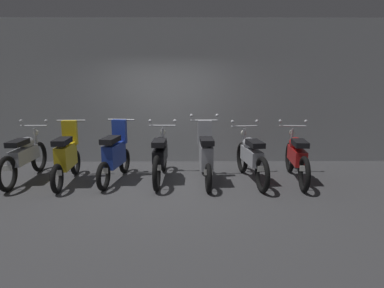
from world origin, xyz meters
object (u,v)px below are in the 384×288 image
object	(u,v)px
motorbike_slot_1	(67,156)
motorbike_slot_6	(297,156)
motorbike_slot_4	(206,156)
motorbike_slot_0	(24,156)
motorbike_slot_3	(160,156)
motorbike_slot_2	(115,155)
motorbike_slot_5	(251,157)

from	to	relation	value
motorbike_slot_1	motorbike_slot_6	world-z (taller)	motorbike_slot_1
motorbike_slot_6	motorbike_slot_4	bearing A→B (deg)	-177.15
motorbike_slot_0	motorbike_slot_3	xyz separation A→B (m)	(2.68, 0.01, 0.00)
motorbike_slot_3	motorbike_slot_4	xyz separation A→B (m)	(0.89, -0.16, 0.04)
motorbike_slot_4	motorbike_slot_6	bearing A→B (deg)	2.85
motorbike_slot_0	motorbike_slot_2	bearing A→B (deg)	-1.05
motorbike_slot_1	motorbike_slot_6	size ratio (longest dim) A/B	0.86
motorbike_slot_4	motorbike_slot_5	world-z (taller)	motorbike_slot_4
motorbike_slot_0	motorbike_slot_5	bearing A→B (deg)	-1.12
motorbike_slot_3	motorbike_slot_6	size ratio (longest dim) A/B	1.00
motorbike_slot_0	motorbike_slot_6	xyz separation A→B (m)	(5.35, -0.06, 0.00)
motorbike_slot_5	motorbike_slot_6	size ratio (longest dim) A/B	1.00
motorbike_slot_0	motorbike_slot_5	world-z (taller)	same
motorbike_slot_1	motorbike_slot_2	distance (m)	0.91
motorbike_slot_3	motorbike_slot_5	world-z (taller)	same
motorbike_slot_3	motorbike_slot_2	bearing A→B (deg)	-177.40
motorbike_slot_1	motorbike_slot_3	world-z (taller)	motorbike_slot_1
motorbike_slot_2	motorbike_slot_5	distance (m)	2.67
motorbike_slot_1	motorbike_slot_4	distance (m)	2.68
motorbike_slot_5	motorbike_slot_6	xyz separation A→B (m)	(0.90, 0.02, 0.00)
motorbike_slot_1	motorbike_slot_5	world-z (taller)	motorbike_slot_1
motorbike_slot_4	motorbike_slot_5	size ratio (longest dim) A/B	0.86
motorbike_slot_1	motorbike_slot_6	xyz separation A→B (m)	(4.46, 0.10, -0.03)
motorbike_slot_1	motorbike_slot_5	xyz separation A→B (m)	(3.57, 0.08, -0.03)
motorbike_slot_4	motorbike_slot_6	world-z (taller)	motorbike_slot_4
motorbike_slot_3	motorbike_slot_4	world-z (taller)	motorbike_slot_4
motorbike_slot_1	motorbike_slot_2	xyz separation A→B (m)	(0.90, 0.13, 0.00)
motorbike_slot_2	motorbike_slot_5	xyz separation A→B (m)	(2.67, -0.05, -0.03)
motorbike_slot_1	motorbike_slot_3	size ratio (longest dim) A/B	0.86
motorbike_slot_1	motorbike_slot_5	distance (m)	3.57
motorbike_slot_0	motorbike_slot_3	size ratio (longest dim) A/B	1.00
motorbike_slot_5	motorbike_slot_4	bearing A→B (deg)	-175.86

